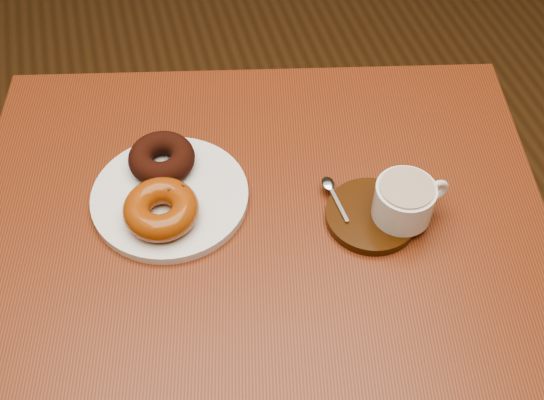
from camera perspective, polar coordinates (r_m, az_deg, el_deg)
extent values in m
plane|color=#4F3118|center=(1.78, -9.78, -14.73)|extent=(6.00, 6.00, 0.00)
cube|color=brown|center=(1.03, -1.08, -1.49)|extent=(0.98, 0.82, 0.03)
cylinder|color=#4F3716|center=(1.56, -15.41, -2.68)|extent=(0.05, 0.05, 0.77)
cylinder|color=#4F3716|center=(1.56, 13.15, -1.87)|extent=(0.05, 0.05, 0.77)
cylinder|color=white|center=(1.03, -8.52, 0.27)|extent=(0.28, 0.28, 0.01)
torus|color=black|center=(1.05, -9.22, 3.48)|extent=(0.12, 0.12, 0.04)
torus|color=#974310|center=(0.99, -9.28, -0.77)|extent=(0.12, 0.12, 0.04)
cube|color=#472B17|center=(0.97, -7.40, 0.27)|extent=(0.01, 0.00, 0.00)
cube|color=#472B17|center=(0.98, -7.85, 0.97)|extent=(0.01, 0.01, 0.00)
cube|color=#472B17|center=(0.99, -8.69, 1.37)|extent=(0.01, 0.01, 0.00)
cube|color=#472B17|center=(0.99, -9.71, 1.37)|extent=(0.00, 0.01, 0.00)
cube|color=#472B17|center=(0.99, -10.65, 0.97)|extent=(0.01, 0.01, 0.00)
cube|color=#472B17|center=(0.98, -11.27, 0.27)|extent=(0.01, 0.01, 0.00)
cube|color=#472B17|center=(0.97, -11.41, -0.55)|extent=(0.01, 0.00, 0.00)
cube|color=#472B17|center=(0.96, -11.00, -1.27)|extent=(0.01, 0.01, 0.00)
cube|color=#472B17|center=(0.95, -10.15, -1.71)|extent=(0.01, 0.01, 0.00)
cube|color=#472B17|center=(0.95, -9.08, -1.72)|extent=(0.00, 0.01, 0.00)
cube|color=#472B17|center=(0.95, -8.11, -1.29)|extent=(0.01, 0.01, 0.00)
cube|color=#472B17|center=(0.96, -7.49, -0.56)|extent=(0.01, 0.01, 0.00)
cylinder|color=#331806|center=(1.01, 8.32, -1.31)|extent=(0.16, 0.16, 0.01)
cylinder|color=white|center=(0.99, 10.96, -0.11)|extent=(0.09, 0.09, 0.06)
cylinder|color=brown|center=(0.97, 11.23, 1.02)|extent=(0.08, 0.08, 0.00)
torus|color=white|center=(1.01, 13.54, 0.77)|extent=(0.04, 0.01, 0.04)
ellipsoid|color=silver|center=(1.03, 4.72, 1.39)|extent=(0.02, 0.03, 0.01)
cube|color=silver|center=(1.01, 5.55, -0.26)|extent=(0.01, 0.07, 0.00)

